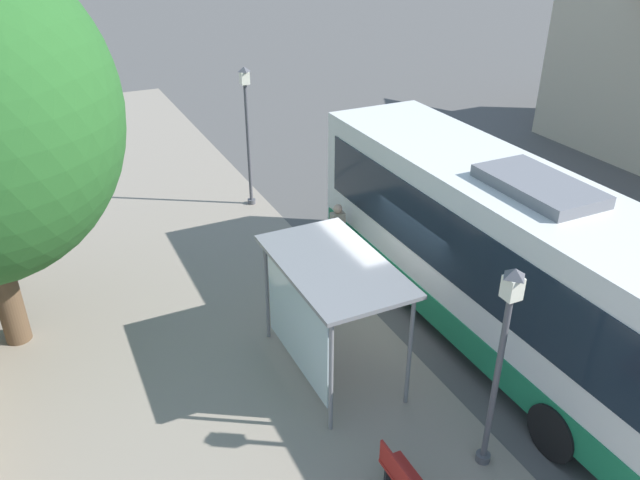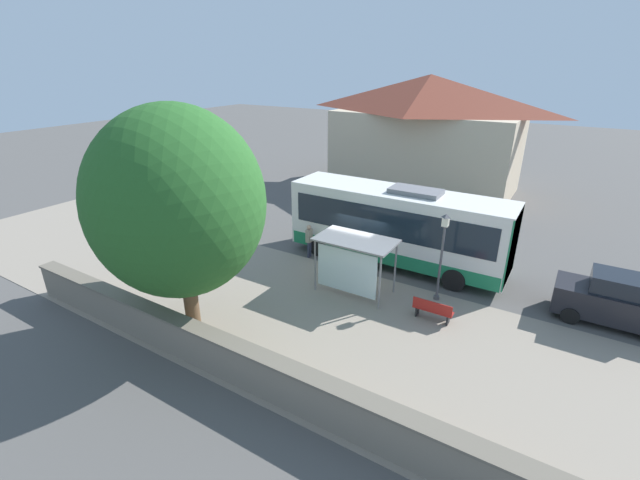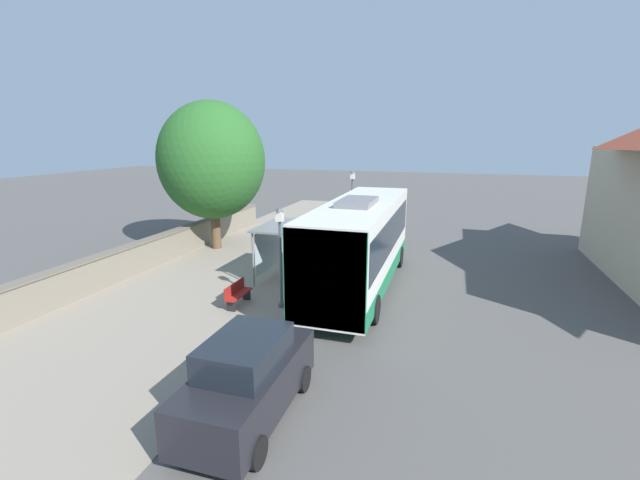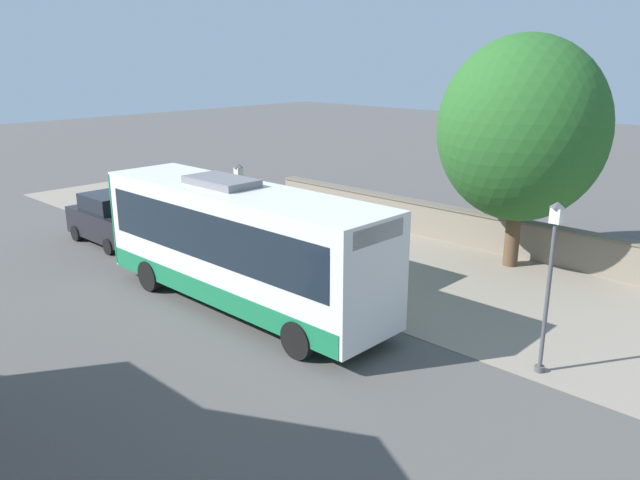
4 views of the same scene
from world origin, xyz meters
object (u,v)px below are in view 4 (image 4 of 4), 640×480
at_px(shade_tree, 522,130).
at_px(bus_shelter, 334,221).
at_px(street_lamp_far, 240,206).
at_px(pedestrian, 377,294).
at_px(bus, 240,244).
at_px(street_lamp_near, 550,274).
at_px(parked_car_behind_bus, 109,220).
at_px(bench, 269,243).

bearing_deg(shade_tree, bus_shelter, -34.18).
xyz_separation_m(bus_shelter, street_lamp_far, (1.35, -3.22, 0.20)).
bearing_deg(bus_shelter, pedestrian, 59.57).
bearing_deg(bus_shelter, bus, -6.18).
bearing_deg(shade_tree, street_lamp_near, 32.11).
relative_size(bus, pedestrian, 5.99).
bearing_deg(parked_car_behind_bus, pedestrian, 94.49).
height_order(bench, shade_tree, shade_tree).
height_order(bus, pedestrian, bus).
bearing_deg(street_lamp_near, parked_car_behind_bus, -84.38).
bearing_deg(street_lamp_far, pedestrian, 83.86).
height_order(pedestrian, shade_tree, shade_tree).
xyz_separation_m(street_lamp_far, parked_car_behind_bus, (1.74, -6.15, -1.28)).
relative_size(bus, street_lamp_far, 2.75).
distance_m(street_lamp_far, parked_car_behind_bus, 6.52).
distance_m(bus, bench, 5.28).
distance_m(bus, bus_shelter, 3.70).
bearing_deg(shade_tree, street_lamp_far, -45.54).
distance_m(pedestrian, parked_car_behind_bus, 12.94).
relative_size(pedestrian, shade_tree, 0.21).
relative_size(bus, parked_car_behind_bus, 2.52).
bearing_deg(bus, shade_tree, 155.82).
height_order(bus_shelter, bench, bus_shelter).
relative_size(pedestrian, street_lamp_near, 0.41).
height_order(pedestrian, parked_car_behind_bus, parked_car_behind_bus).
distance_m(bus_shelter, pedestrian, 4.22).
bearing_deg(shade_tree, bench, -54.55).
height_order(street_lamp_near, street_lamp_far, street_lamp_near).
bearing_deg(street_lamp_far, bus_shelter, 112.67).
bearing_deg(bench, bus, 38.55).
xyz_separation_m(pedestrian, street_lamp_far, (-0.73, -6.75, 1.22)).
distance_m(bus, shade_tree, 10.41).
bearing_deg(pedestrian, shade_tree, 178.72).
height_order(bench, parked_car_behind_bus, parked_car_behind_bus).
distance_m(bench, shade_tree, 9.93).
bearing_deg(parked_car_behind_bus, bench, 120.05).
bearing_deg(bus, bench, -141.45).
bearing_deg(parked_car_behind_bus, street_lamp_near, 95.62).
height_order(bus, street_lamp_far, bus).
distance_m(bus, street_lamp_far, 3.67).
bearing_deg(bus_shelter, street_lamp_near, 80.20).
distance_m(bus_shelter, street_lamp_near, 8.11).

